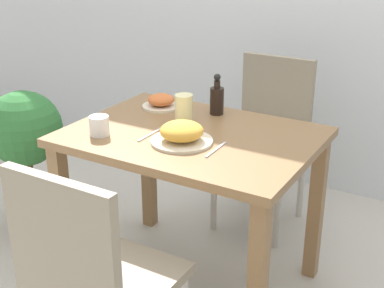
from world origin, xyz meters
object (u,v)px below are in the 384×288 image
object	(u,v)px
food_plate	(182,133)
sauce_bottle	(217,99)
juice_glass	(184,109)
chair_near	(92,276)
chair_far	(267,132)
potted_plant_left	(26,145)
side_plate	(161,102)
drink_cup	(99,126)

from	to	relation	value
food_plate	sauce_bottle	size ratio (longest dim) A/B	1.32
food_plate	juice_glass	bearing A→B (deg)	118.84
chair_near	chair_far	bearing A→B (deg)	-89.15
chair_near	food_plate	world-z (taller)	chair_near
food_plate	sauce_bottle	xyz separation A→B (m)	(-0.04, 0.38, 0.03)
sauce_bottle	potted_plant_left	world-z (taller)	sauce_bottle
food_plate	side_plate	distance (m)	0.45
food_plate	sauce_bottle	bearing A→B (deg)	96.60
chair_far	juice_glass	xyz separation A→B (m)	(-0.13, -0.64, 0.29)
chair_near	side_plate	bearing A→B (deg)	-69.19
sauce_bottle	drink_cup	bearing A→B (deg)	-121.17
drink_cup	chair_far	bearing A→B (deg)	68.75
drink_cup	juice_glass	xyz separation A→B (m)	(0.23, 0.29, 0.02)
food_plate	sauce_bottle	distance (m)	0.38
chair_near	side_plate	xyz separation A→B (m)	(-0.36, 0.96, 0.25)
food_plate	drink_cup	distance (m)	0.35
juice_glass	sauce_bottle	world-z (taller)	sauce_bottle
chair_near	food_plate	size ratio (longest dim) A/B	3.63
chair_near	chair_far	xyz separation A→B (m)	(-0.02, 1.46, 0.00)
chair_near	drink_cup	distance (m)	0.71
food_plate	juice_glass	distance (m)	0.22
chair_near	side_plate	distance (m)	1.05
side_plate	sauce_bottle	distance (m)	0.28
chair_near	drink_cup	size ratio (longest dim) A/B	11.06
chair_near	potted_plant_left	world-z (taller)	chair_near
chair_far	drink_cup	distance (m)	1.04
side_plate	sauce_bottle	bearing A→B (deg)	10.93
chair_far	drink_cup	xyz separation A→B (m)	(-0.36, -0.93, 0.27)
chair_far	food_plate	world-z (taller)	chair_far
side_plate	juice_glass	world-z (taller)	juice_glass
food_plate	drink_cup	world-z (taller)	food_plate
chair_near	drink_cup	bearing A→B (deg)	-53.95
chair_near	sauce_bottle	world-z (taller)	sauce_bottle
chair_near	potted_plant_left	distance (m)	1.26
potted_plant_left	side_plate	bearing A→B (deg)	19.83
drink_cup	food_plate	bearing A→B (deg)	16.78
food_plate	drink_cup	bearing A→B (deg)	-163.22
sauce_bottle	side_plate	bearing A→B (deg)	-169.07
chair_near	juice_glass	bearing A→B (deg)	-79.32
juice_glass	side_plate	bearing A→B (deg)	146.71
drink_cup	potted_plant_left	world-z (taller)	drink_cup
food_plate	juice_glass	xyz separation A→B (m)	(-0.10, 0.19, 0.03)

